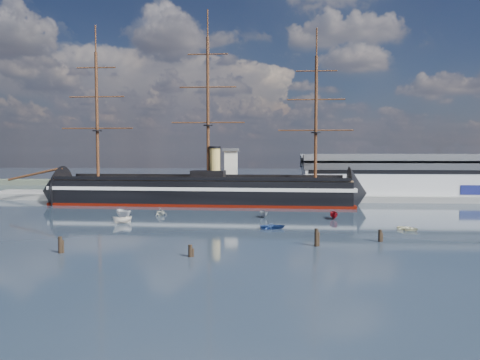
{
  "coord_description": "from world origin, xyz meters",
  "views": [
    {
      "loc": [
        16.67,
        -79.49,
        16.29
      ],
      "look_at": [
        8.62,
        35.0,
        9.0
      ],
      "focal_mm": 35.0,
      "sensor_mm": 36.0,
      "label": 1
    }
  ],
  "objects": [
    {
      "name": "quay",
      "position": [
        10.0,
        76.0,
        0.0
      ],
      "size": [
        180.0,
        18.0,
        2.0
      ],
      "primitive_type": "cube",
      "color": "slate",
      "rests_on": "ground"
    },
    {
      "name": "motorboat_g",
      "position": [
        -16.59,
        21.33,
        0.0
      ],
      "size": [
        4.75,
        5.2,
        2.07
      ],
      "primitive_type": "imported",
      "rotation": [
        0.0,
        0.0,
        -0.88
      ],
      "color": "silver",
      "rests_on": "ground"
    },
    {
      "name": "motorboat_f",
      "position": [
        31.22,
        31.86,
        0.0
      ],
      "size": [
        5.44,
        2.17,
        2.15
      ],
      "primitive_type": "imported",
      "rotation": [
        0.0,
        0.0,
        -0.04
      ],
      "color": "maroon",
      "rests_on": "ground"
    },
    {
      "name": "motorboat_d",
      "position": [
        -11.38,
        35.32,
        0.0
      ],
      "size": [
        5.68,
        5.71,
        2.06
      ],
      "primitive_type": "imported",
      "rotation": [
        0.0,
        0.0,
        0.79
      ],
      "color": "silver",
      "rests_on": "ground"
    },
    {
      "name": "warship",
      "position": [
        -6.47,
        60.0,
        4.04
      ],
      "size": [
        113.16,
        19.39,
        53.94
      ],
      "rotation": [
        0.0,
        0.0,
        -0.04
      ],
      "color": "black",
      "rests_on": "ground"
    },
    {
      "name": "quay_tower",
      "position": [
        3.0,
        73.0,
        9.75
      ],
      "size": [
        5.0,
        5.0,
        15.0
      ],
      "color": "silver",
      "rests_on": "ground"
    },
    {
      "name": "piling_far_right",
      "position": [
        35.83,
        4.63,
        0.0
      ],
      "size": [
        0.64,
        0.64,
        2.85
      ],
      "primitive_type": "cylinder",
      "color": "black",
      "rests_on": "ground"
    },
    {
      "name": "piling_near_left",
      "position": [
        -16.93,
        -8.42,
        0.0
      ],
      "size": [
        0.64,
        0.64,
        3.34
      ],
      "primitive_type": "cylinder",
      "color": "black",
      "rests_on": "ground"
    },
    {
      "name": "ground",
      "position": [
        0.0,
        40.0,
        0.0
      ],
      "size": [
        600.0,
        600.0,
        0.0
      ],
      "primitive_type": "plane",
      "color": "#1A2633",
      "rests_on": "ground"
    },
    {
      "name": "motorboat_c",
      "position": [
        14.56,
        33.38,
        0.0
      ],
      "size": [
        5.24,
        2.81,
        1.99
      ],
      "primitive_type": "imported",
      "rotation": [
        0.0,
        0.0,
        0.21
      ],
      "color": "gray",
      "rests_on": "ground"
    },
    {
      "name": "motorboat_a",
      "position": [
        -18.27,
        27.61,
        0.0
      ],
      "size": [
        7.74,
        6.68,
        3.02
      ],
      "primitive_type": "imported",
      "rotation": [
        0.0,
        0.0,
        0.63
      ],
      "color": "silver",
      "rests_on": "ground"
    },
    {
      "name": "warehouse",
      "position": [
        58.0,
        80.0,
        7.98
      ],
      "size": [
        63.0,
        21.0,
        11.6
      ],
      "color": "#B7BABC",
      "rests_on": "ground"
    },
    {
      "name": "piling_near_right",
      "position": [
        24.1,
        -0.26,
        0.0
      ],
      "size": [
        0.64,
        0.64,
        3.74
      ],
      "primitive_type": "cylinder",
      "color": "black",
      "rests_on": "ground"
    },
    {
      "name": "motorboat_e",
      "position": [
        44.22,
        17.06,
        0.0
      ],
      "size": [
        2.62,
        2.79,
        1.28
      ],
      "primitive_type": "imported",
      "rotation": [
        0.0,
        0.0,
        0.86
      ],
      "color": "#FFF9CD",
      "rests_on": "ground"
    },
    {
      "name": "piling_near_mid",
      "position": [
        4.11,
        -9.56,
        0.0
      ],
      "size": [
        0.64,
        0.64,
        2.58
      ],
      "primitive_type": "cylinder",
      "color": "black",
      "rests_on": "ground"
    },
    {
      "name": "motorboat_b",
      "position": [
        16.67,
        17.03,
        0.0
      ],
      "size": [
        1.71,
        3.43,
        1.54
      ],
      "primitive_type": "imported",
      "rotation": [
        0.0,
        0.0,
        1.69
      ],
      "color": "navy",
      "rests_on": "ground"
    }
  ]
}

